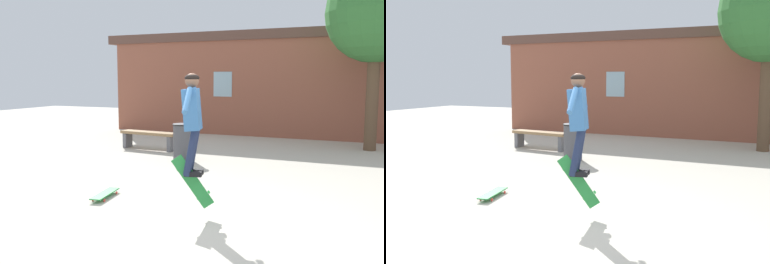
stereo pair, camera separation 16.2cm
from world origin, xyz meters
TOP-DOWN VIEW (x-y plane):
  - ground_plane at (0.00, 0.00)m, footprint 40.00×40.00m
  - building_backdrop at (0.02, 9.62)m, footprint 15.45×0.52m
  - tree_right at (2.23, 7.90)m, footprint 2.80×2.80m
  - park_bench at (-3.74, 5.52)m, footprint 1.83×0.55m
  - trash_bin at (-2.11, 4.37)m, footprint 0.51×0.51m
  - skater at (-0.11, 0.42)m, footprint 0.37×1.18m
  - skateboard_flipping at (-0.08, 0.38)m, footprint 0.64×0.23m
  - skateboard_resting at (-1.90, 0.71)m, footprint 0.33×0.83m

SIDE VIEW (x-z plane):
  - ground_plane at x=0.00m, z-range 0.00..0.00m
  - skateboard_resting at x=-1.90m, z-range 0.03..0.11m
  - park_bench at x=-3.74m, z-range 0.12..0.64m
  - trash_bin at x=-2.11m, z-range 0.02..0.96m
  - skateboard_flipping at x=-0.08m, z-range 0.13..0.95m
  - skater at x=-0.11m, z-range 0.78..2.31m
  - building_backdrop at x=0.02m, z-range -0.43..4.35m
  - tree_right at x=2.23m, z-range 1.21..6.51m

